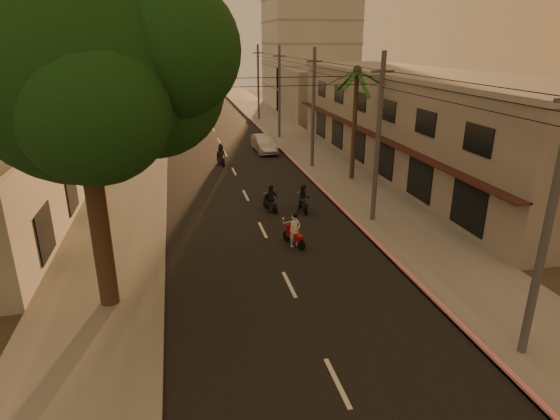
# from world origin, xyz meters

# --- Properties ---
(ground) EXTENTS (160.00, 160.00, 0.00)m
(ground) POSITION_xyz_m (0.00, 0.00, 0.00)
(ground) COLOR #383023
(ground) RESTS_ON ground
(road) EXTENTS (10.00, 140.00, 0.02)m
(road) POSITION_xyz_m (0.00, 20.00, 0.01)
(road) COLOR black
(road) RESTS_ON ground
(sidewalk_right) EXTENTS (5.00, 140.00, 0.12)m
(sidewalk_right) POSITION_xyz_m (7.50, 20.00, 0.06)
(sidewalk_right) COLOR slate
(sidewalk_right) RESTS_ON ground
(sidewalk_left) EXTENTS (5.00, 140.00, 0.12)m
(sidewalk_left) POSITION_xyz_m (-7.50, 20.00, 0.06)
(sidewalk_left) COLOR slate
(sidewalk_left) RESTS_ON ground
(curb_stripe) EXTENTS (0.20, 60.00, 0.20)m
(curb_stripe) POSITION_xyz_m (5.10, 15.00, 0.10)
(curb_stripe) COLOR red
(curb_stripe) RESTS_ON ground
(shophouse_row) EXTENTS (8.80, 34.20, 7.30)m
(shophouse_row) POSITION_xyz_m (13.95, 18.00, 3.65)
(shophouse_row) COLOR gray
(shophouse_row) RESTS_ON ground
(left_building) EXTENTS (8.20, 24.20, 5.20)m
(left_building) POSITION_xyz_m (-13.98, 14.00, 2.60)
(left_building) COLOR gray
(left_building) RESTS_ON ground
(distant_tower) EXTENTS (12.10, 12.10, 28.00)m
(distant_tower) POSITION_xyz_m (16.00, 56.00, 14.00)
(distant_tower) COLOR #B7B5B2
(distant_tower) RESTS_ON ground
(broadleaf_tree) EXTENTS (9.60, 8.70, 12.10)m
(broadleaf_tree) POSITION_xyz_m (-6.61, 2.14, 8.48)
(broadleaf_tree) COLOR black
(broadleaf_tree) RESTS_ON ground
(palm_tree) EXTENTS (5.00, 5.00, 8.20)m
(palm_tree) POSITION_xyz_m (8.00, 16.00, 7.15)
(palm_tree) COLOR black
(palm_tree) RESTS_ON ground
(utility_poles) EXTENTS (1.20, 48.26, 9.00)m
(utility_poles) POSITION_xyz_m (6.20, 20.00, 6.54)
(utility_poles) COLOR #38383A
(utility_poles) RESTS_ON ground
(filler_right) EXTENTS (8.00, 14.00, 6.00)m
(filler_right) POSITION_xyz_m (14.00, 45.00, 3.00)
(filler_right) COLOR gray
(filler_right) RESTS_ON ground
(filler_left_near) EXTENTS (8.00, 14.00, 4.40)m
(filler_left_near) POSITION_xyz_m (-14.00, 34.00, 2.20)
(filler_left_near) COLOR gray
(filler_left_near) RESTS_ON ground
(filler_left_far) EXTENTS (8.00, 14.00, 7.00)m
(filler_left_far) POSITION_xyz_m (-14.00, 52.00, 3.50)
(filler_left_far) COLOR gray
(filler_left_far) RESTS_ON ground
(scooter_red) EXTENTS (0.97, 1.73, 1.78)m
(scooter_red) POSITION_xyz_m (1.16, 5.68, 0.79)
(scooter_red) COLOR black
(scooter_red) RESTS_ON ground
(scooter_mid_a) EXTENTS (0.81, 1.74, 1.71)m
(scooter_mid_a) POSITION_xyz_m (2.83, 10.24, 0.77)
(scooter_mid_a) COLOR black
(scooter_mid_a) RESTS_ON ground
(scooter_mid_b) EXTENTS (1.12, 1.66, 1.67)m
(scooter_mid_b) POSITION_xyz_m (0.99, 10.72, 0.76)
(scooter_mid_b) COLOR black
(scooter_mid_b) RESTS_ON ground
(scooter_far_a) EXTENTS (1.01, 1.77, 1.75)m
(scooter_far_a) POSITION_xyz_m (-0.76, 22.12, 0.79)
(scooter_far_a) COLOR black
(scooter_far_a) RESTS_ON ground
(parked_car) EXTENTS (1.95, 4.73, 1.52)m
(parked_car) POSITION_xyz_m (3.51, 26.06, 0.76)
(parked_car) COLOR #A5A9AD
(parked_car) RESTS_ON ground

